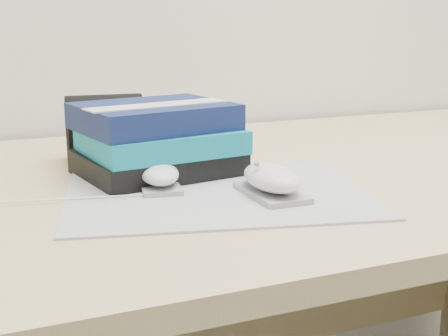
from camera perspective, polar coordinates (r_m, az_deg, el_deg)
name	(u,v)px	position (r m, az deg, el deg)	size (l,w,h in m)	color
desk	(240,291)	(1.11, 1.51, -11.17)	(1.60, 0.80, 0.73)	tan
mousepad	(217,192)	(0.84, -0.68, -2.23)	(0.40, 0.31, 0.00)	gray
mouse_rear	(159,175)	(0.86, -5.96, -0.68)	(0.07, 0.10, 0.04)	#959598
mouse_front	(272,180)	(0.82, 4.40, -1.13)	(0.06, 0.12, 0.05)	#939395
usb_cable	(68,199)	(0.83, -14.05, -2.76)	(0.00, 0.00, 0.21)	white
book_stack	(157,140)	(0.94, -6.10, 2.56)	(0.25, 0.21, 0.11)	black
pouch	(105,129)	(1.04, -10.83, 3.50)	(0.13, 0.10, 0.11)	black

